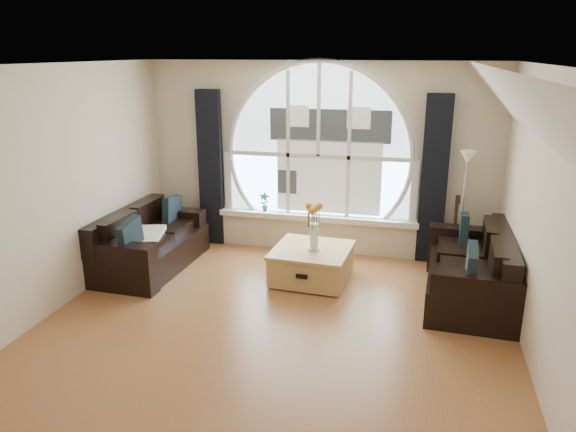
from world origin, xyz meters
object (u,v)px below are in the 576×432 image
(guitar, at_px, (454,232))
(coffee_chest, at_px, (312,263))
(sofa_left, at_px, (151,239))
(vase_flowers, at_px, (314,220))
(potted_plant, at_px, (264,202))
(floor_lamp, at_px, (462,211))
(sofa_right, at_px, (470,267))

(guitar, bearing_deg, coffee_chest, -154.66)
(sofa_left, bearing_deg, coffee_chest, 4.97)
(vase_flowers, xyz_separation_m, potted_plant, (-0.96, 1.10, -0.13))
(floor_lamp, height_order, potted_plant, floor_lamp)
(guitar, bearing_deg, potted_plant, 175.36)
(sofa_right, relative_size, coffee_chest, 1.93)
(coffee_chest, height_order, guitar, guitar)
(guitar, bearing_deg, sofa_left, -166.01)
(sofa_left, xyz_separation_m, sofa_right, (4.08, 0.01, 0.00))
(vase_flowers, relative_size, guitar, 0.66)
(sofa_right, xyz_separation_m, coffee_chest, (-1.90, 0.10, -0.17))
(sofa_left, height_order, coffee_chest, sofa_left)
(sofa_right, distance_m, floor_lamp, 1.04)
(sofa_left, distance_m, guitar, 4.04)
(coffee_chest, xyz_separation_m, vase_flowers, (0.03, -0.04, 0.58))
(sofa_left, height_order, vase_flowers, vase_flowers)
(vase_flowers, distance_m, floor_lamp, 2.02)
(vase_flowers, xyz_separation_m, floor_lamp, (1.81, 0.90, -0.02))
(sofa_left, xyz_separation_m, guitar, (3.94, 0.89, 0.13))
(sofa_right, relative_size, floor_lamp, 1.15)
(sofa_right, distance_m, potted_plant, 3.08)
(coffee_chest, distance_m, guitar, 1.95)
(sofa_right, xyz_separation_m, guitar, (-0.15, 0.89, 0.13))
(coffee_chest, bearing_deg, potted_plant, 134.86)
(coffee_chest, bearing_deg, floor_lamp, 28.62)
(vase_flowers, distance_m, guitar, 1.93)
(coffee_chest, bearing_deg, sofa_left, -173.57)
(sofa_left, relative_size, sofa_right, 0.97)
(guitar, relative_size, potted_plant, 3.85)
(coffee_chest, bearing_deg, guitar, 27.78)
(floor_lamp, relative_size, guitar, 1.51)
(guitar, height_order, potted_plant, guitar)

